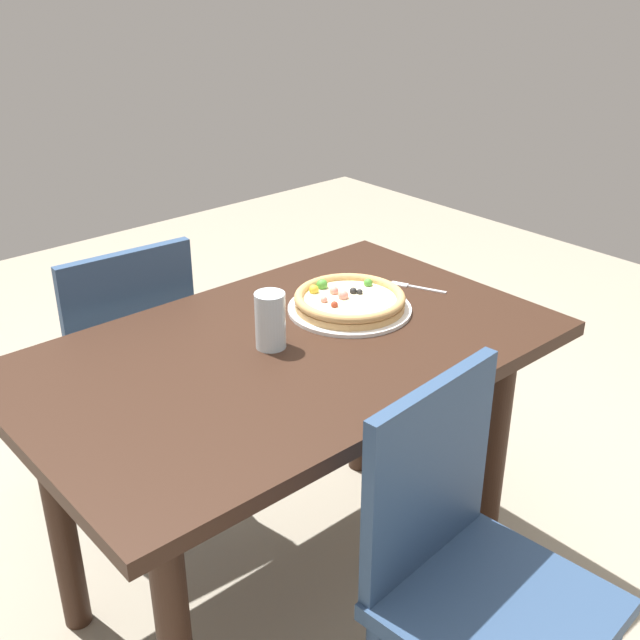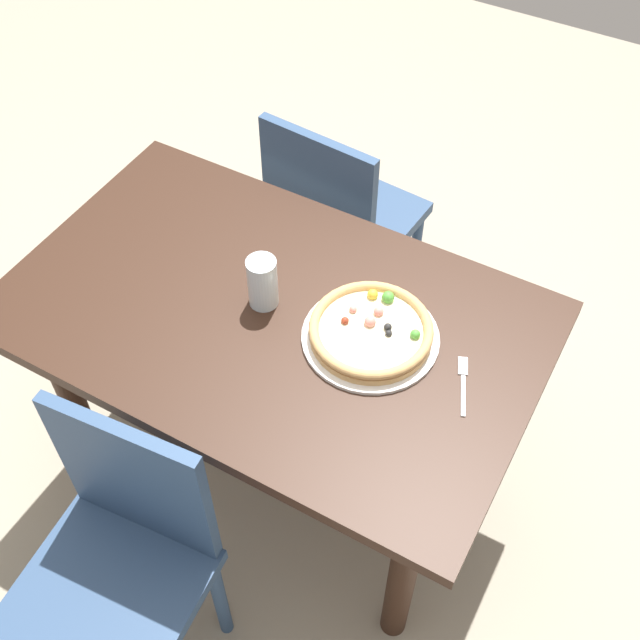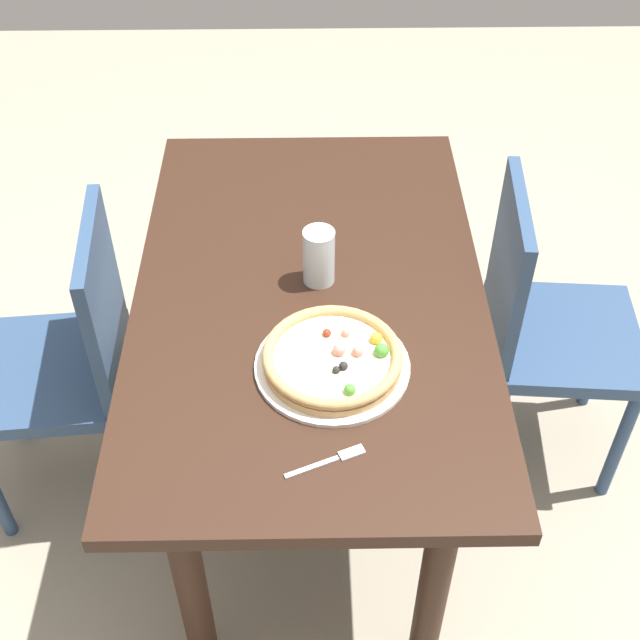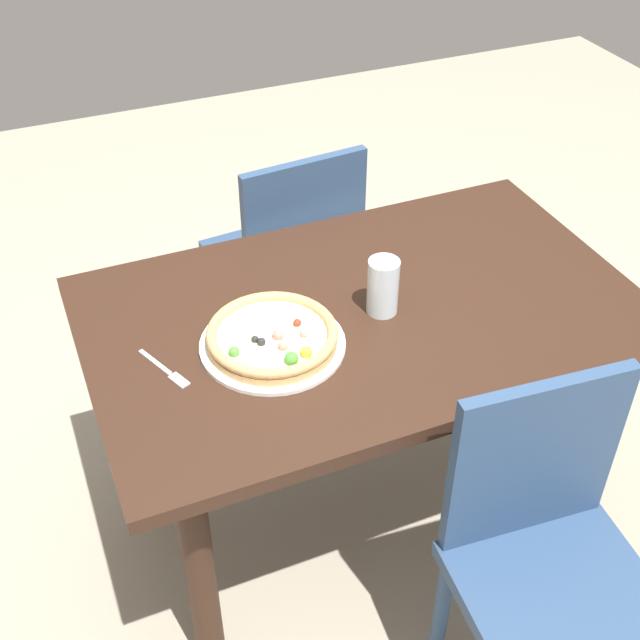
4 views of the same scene
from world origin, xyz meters
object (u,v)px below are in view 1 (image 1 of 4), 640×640
object	(u,v)px
chair_near	(472,576)
plate	(350,309)
dining_table	(289,388)
drinking_glass	(270,320)
pizza	(349,300)
fork	(413,287)
chair_far	(121,365)

from	to	relation	value
chair_near	plate	size ratio (longest dim) A/B	2.72
dining_table	plate	xyz separation A→B (m)	(0.25, 0.05, 0.12)
drinking_glass	pizza	bearing A→B (deg)	5.12
dining_table	fork	xyz separation A→B (m)	(0.49, 0.04, 0.12)
pizza	fork	size ratio (longest dim) A/B	1.85
chair_near	pizza	distance (m)	0.78
pizza	drinking_glass	world-z (taller)	drinking_glass
dining_table	chair_near	bearing A→B (deg)	-93.43
drinking_glass	plate	bearing A→B (deg)	4.80
dining_table	fork	bearing A→B (deg)	4.38
chair_near	fork	size ratio (longest dim) A/B	5.61
plate	fork	world-z (taller)	plate
fork	pizza	bearing A→B (deg)	65.01
pizza	chair_near	bearing A→B (deg)	-113.18
chair_near	fork	xyz separation A→B (m)	(0.52, 0.66, 0.26)
dining_table	chair_far	distance (m)	0.65
dining_table	pizza	world-z (taller)	pizza
chair_near	drinking_glass	xyz separation A→B (m)	(0.00, 0.64, 0.33)
chair_near	drinking_glass	world-z (taller)	drinking_glass
dining_table	pizza	size ratio (longest dim) A/B	4.47
fork	drinking_glass	distance (m)	0.53
chair_far	chair_near	bearing A→B (deg)	-80.55
chair_far	pizza	xyz separation A→B (m)	(0.39, -0.57, 0.29)
chair_near	drinking_glass	bearing A→B (deg)	-95.19
drinking_glass	dining_table	bearing A→B (deg)	-32.84
dining_table	chair_far	xyz separation A→B (m)	(-0.14, 0.62, -0.14)
plate	fork	xyz separation A→B (m)	(0.24, -0.01, -0.00)
dining_table	plate	size ratio (longest dim) A/B	4.00
fork	chair_near	bearing A→B (deg)	118.66
fork	drinking_glass	bearing A→B (deg)	69.02
plate	chair_near	bearing A→B (deg)	-113.23
dining_table	fork	distance (m)	0.50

